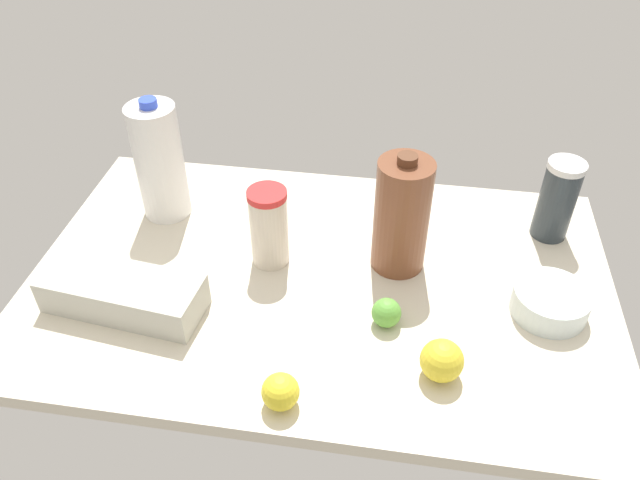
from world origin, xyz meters
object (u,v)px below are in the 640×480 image
at_px(milk_jug, 159,162).
at_px(chocolate_milk_jug, 402,216).
at_px(shaker_bottle, 557,200).
at_px(egg_carton, 123,294).
at_px(mixing_bowl, 550,302).
at_px(lime_near_front, 386,313).
at_px(lemon_beside_bowl, 442,361).
at_px(lemon_loose, 280,392).
at_px(tumbler_cup, 269,227).

height_order(milk_jug, chocolate_milk_jug, milk_jug).
bearing_deg(milk_jug, shaker_bottle, -176.75).
distance_m(shaker_bottle, egg_carton, 0.93).
height_order(chocolate_milk_jug, egg_carton, chocolate_milk_jug).
distance_m(shaker_bottle, mixing_bowl, 0.26).
bearing_deg(lime_near_front, chocolate_milk_jug, -93.53).
bearing_deg(egg_carton, lemon_beside_bowl, 179.90).
bearing_deg(lemon_loose, lemon_beside_bowl, -158.79).
bearing_deg(tumbler_cup, lime_near_front, 150.19).
bearing_deg(chocolate_milk_jug, egg_carton, 22.38).
relative_size(milk_jug, lemon_beside_bowl, 3.77).
relative_size(tumbler_cup, lemon_beside_bowl, 2.32).
bearing_deg(lemon_loose, chocolate_milk_jug, -113.80).
relative_size(tumbler_cup, milk_jug, 0.61).
height_order(tumbler_cup, lemon_loose, tumbler_cup).
height_order(tumbler_cup, egg_carton, tumbler_cup).
bearing_deg(lemon_beside_bowl, shaker_bottle, -118.54).
height_order(tumbler_cup, lime_near_front, tumbler_cup).
height_order(lemon_beside_bowl, lime_near_front, lemon_beside_bowl).
xyz_separation_m(shaker_bottle, lime_near_front, (0.34, 0.33, -0.07)).
bearing_deg(lemon_beside_bowl, egg_carton, -6.87).
height_order(tumbler_cup, milk_jug, milk_jug).
distance_m(mixing_bowl, lemon_loose, 0.55).
bearing_deg(lemon_loose, lime_near_front, -127.32).
relative_size(milk_jug, lime_near_front, 5.08).
relative_size(chocolate_milk_jug, mixing_bowl, 1.83).
relative_size(milk_jug, shaker_bottle, 1.54).
xyz_separation_m(chocolate_milk_jug, lime_near_front, (0.01, 0.18, -0.10)).
height_order(lemon_loose, lime_near_front, lemon_loose).
xyz_separation_m(tumbler_cup, lemon_loose, (-0.10, 0.36, -0.06)).
height_order(milk_jug, shaker_bottle, milk_jug).
bearing_deg(shaker_bottle, egg_carton, 23.21).
distance_m(mixing_bowl, lime_near_front, 0.32).
height_order(tumbler_cup, mixing_bowl, tumbler_cup).
distance_m(chocolate_milk_jug, lime_near_front, 0.20).
bearing_deg(mixing_bowl, lemon_beside_bowl, 42.00).
xyz_separation_m(milk_jug, egg_carton, (-0.02, 0.31, -0.10)).
bearing_deg(mixing_bowl, egg_carton, 7.88).
distance_m(chocolate_milk_jug, lemon_beside_bowl, 0.31).
bearing_deg(lemon_loose, shaker_bottle, -132.90).
distance_m(chocolate_milk_jug, lemon_loose, 0.44).
bearing_deg(lemon_loose, egg_carton, -26.89).
bearing_deg(shaker_bottle, mixing_bowl, 83.07).
bearing_deg(shaker_bottle, tumbler_cup, 16.95).
height_order(chocolate_milk_jug, mixing_bowl, chocolate_milk_jug).
xyz_separation_m(chocolate_milk_jug, egg_carton, (0.52, 0.21, -0.09)).
relative_size(tumbler_cup, mixing_bowl, 1.22).
xyz_separation_m(shaker_bottle, egg_carton, (0.85, 0.36, -0.06)).
distance_m(milk_jug, shaker_bottle, 0.88).
bearing_deg(milk_jug, chocolate_milk_jug, 169.48).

